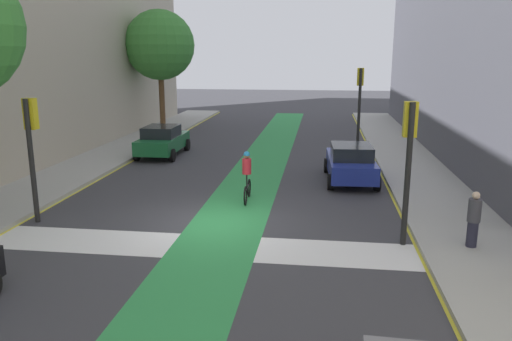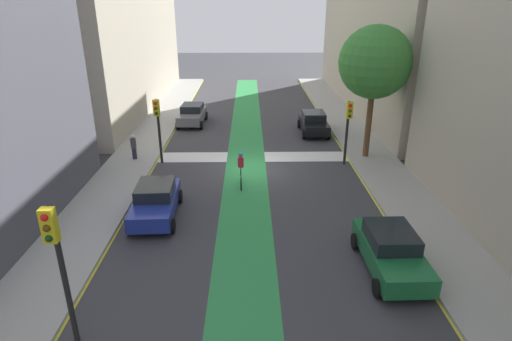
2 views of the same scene
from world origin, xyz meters
The scene contains 18 objects.
ground_plane centered at (0.00, 0.00, 0.00)m, with size 120.00×120.00×0.00m, color #38383D.
bike_lane_paint centered at (0.46, 0.00, 0.00)m, with size 2.40×60.00×0.01m, color #2D8C47.
crosswalk_band centered at (0.00, -2.00, 0.00)m, with size 12.00×1.80×0.01m, color silver.
sidewalk_left centered at (-7.50, 0.00, 0.07)m, with size 3.00×60.00×0.15m, color #9E9E99.
curb_stripe_left centered at (-6.00, 0.00, 0.01)m, with size 0.16×60.00×0.01m, color yellow.
sidewalk_right centered at (7.50, 0.00, 0.07)m, with size 3.00×60.00×0.15m, color #9E9E99.
curb_stripe_right centered at (6.00, 0.00, 0.01)m, with size 0.16×60.00×0.01m, color yellow.
buildings_left_row centered at (-12.70, -0.57, 9.19)m, with size 7.85×56.77×18.55m.
traffic_signal_near_right centered at (5.64, -0.98, 2.78)m, with size 0.35×0.52×3.95m.
traffic_signal_near_left centered at (-5.54, -0.52, 2.73)m, with size 0.35×0.52×3.87m.
traffic_signal_far_right centered at (5.32, 13.56, 3.11)m, with size 0.35×0.52×4.44m.
car_black_left_near centered at (-4.58, -7.14, 0.80)m, with size 2.03×4.21×1.57m.
car_blue_right_far centered at (4.53, 5.87, 0.80)m, with size 2.17×4.27×1.57m.
car_green_left_far centered at (-4.89, 10.09, 0.80)m, with size 2.08×4.23×1.57m.
car_grey_right_near centered at (4.82, -9.82, 0.80)m, with size 2.17×4.27×1.57m.
cyclist_in_lane centered at (0.71, 2.42, 0.97)m, with size 0.32×1.73×1.86m.
pedestrian_sidewalk_right_a centered at (7.36, -1.41, 0.92)m, with size 0.34×0.34×1.52m.
street_tree_near centered at (-7.10, -1.68, 5.91)m, with size 4.24×4.24×7.90m.
Camera 2 is at (0.25, 22.95, 9.21)m, focal length 29.22 mm.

